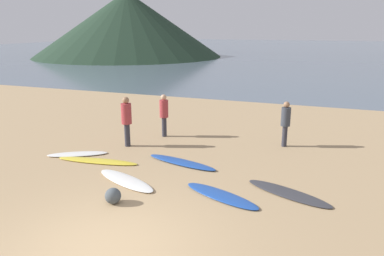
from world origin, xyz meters
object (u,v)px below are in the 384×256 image
(person_1, at_px, (164,112))
(beach_rock_near, at_px, (113,196))
(surfboard_4, at_px, (221,195))
(surfboard_2, at_px, (126,180))
(surfboard_0, at_px, (77,154))
(person_0, at_px, (286,120))
(surfboard_5, at_px, (288,193))
(person_2, at_px, (126,117))
(surfboard_1, at_px, (97,161))
(surfboard_3, at_px, (181,162))

(person_1, xyz_separation_m, beach_rock_near, (1.21, -5.58, -0.77))
(surfboard_4, distance_m, person_1, 5.67)
(surfboard_2, height_order, person_1, person_1)
(surfboard_0, relative_size, person_0, 1.20)
(surfboard_5, relative_size, person_2, 1.33)
(surfboard_5, relative_size, person_1, 1.43)
(surfboard_4, relative_size, surfboard_5, 0.94)
(surfboard_1, xyz_separation_m, person_1, (0.79, 3.30, 0.93))
(surfboard_1, height_order, person_0, person_0)
(surfboard_2, height_order, beach_rock_near, beach_rock_near)
(surfboard_1, relative_size, surfboard_2, 1.21)
(person_0, bearing_deg, surfboard_0, -76.45)
(surfboard_4, bearing_deg, surfboard_2, -157.47)
(surfboard_5, xyz_separation_m, person_2, (-5.77, 2.05, 1.01))
(surfboard_1, xyz_separation_m, surfboard_5, (5.85, -0.31, -0.00))
(surfboard_0, distance_m, surfboard_2, 2.94)
(surfboard_2, bearing_deg, person_2, 142.39)
(surfboard_1, bearing_deg, beach_rock_near, -55.81)
(person_1, xyz_separation_m, person_2, (-0.71, -1.56, 0.08))
(surfboard_3, bearing_deg, surfboard_4, -31.51)
(surfboard_1, height_order, surfboard_4, surfboard_4)
(surfboard_1, relative_size, person_1, 1.64)
(person_2, xyz_separation_m, beach_rock_near, (1.92, -4.02, -0.84))
(beach_rock_near, bearing_deg, surfboard_4, 28.11)
(person_2, distance_m, beach_rock_near, 4.54)
(surfboard_4, bearing_deg, surfboard_0, -171.93)
(surfboard_3, distance_m, person_1, 3.19)
(person_0, relative_size, beach_rock_near, 4.15)
(person_1, bearing_deg, surfboard_2, -96.50)
(person_0, xyz_separation_m, person_1, (-4.46, -0.34, 0.01))
(surfboard_2, height_order, surfboard_4, surfboard_2)
(surfboard_0, distance_m, surfboard_3, 3.53)
(surfboard_3, relative_size, person_2, 1.39)
(person_2, bearing_deg, person_1, -59.39)
(surfboard_5, xyz_separation_m, person_1, (-5.06, 3.61, 0.93))
(surfboard_2, xyz_separation_m, beach_rock_near, (0.38, -1.23, 0.15))
(person_0, relative_size, person_2, 0.91)
(surfboard_4, xyz_separation_m, person_0, (0.94, 4.68, 0.91))
(surfboard_2, relative_size, person_0, 1.37)
(surfboard_5, xyz_separation_m, person_0, (-0.59, 3.95, 0.92))
(surfboard_3, height_order, person_2, person_2)
(surfboard_5, distance_m, person_2, 6.20)
(surfboard_0, xyz_separation_m, surfboard_3, (3.50, 0.46, 0.01))
(surfboard_2, distance_m, beach_rock_near, 1.30)
(surfboard_0, bearing_deg, surfboard_2, -56.79)
(surfboard_5, bearing_deg, surfboard_0, -161.42)
(surfboard_5, xyz_separation_m, beach_rock_near, (-3.85, -1.97, 0.16))
(person_2, bearing_deg, surfboard_3, -146.49)
(surfboard_1, distance_m, person_0, 6.46)
(surfboard_0, height_order, beach_rock_near, beach_rock_near)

